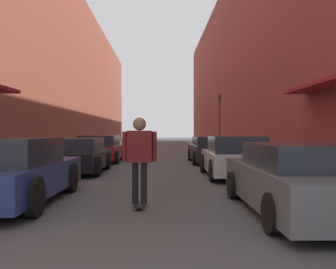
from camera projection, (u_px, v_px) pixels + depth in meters
ground at (156, 155)px, 23.96m from camera, size 126.07×126.07×0.00m
curb_strip_left at (97, 149)px, 29.58m from camera, size 1.80×57.30×0.12m
curb_strip_right at (215, 149)px, 29.80m from camera, size 1.80×57.30×0.12m
building_row_left at (60, 75)px, 29.46m from camera, size 4.90×57.30×11.88m
building_row_right at (252, 65)px, 29.81m from camera, size 4.90×57.30×13.63m
parked_car_left_0 at (10, 172)px, 7.73m from camera, size 2.05×4.44×1.35m
parked_car_left_1 at (76, 156)px, 13.43m from camera, size 2.06×4.01×1.25m
parked_car_left_2 at (100, 149)px, 18.21m from camera, size 2.04×4.06×1.30m
parked_car_right_0 at (299, 179)px, 6.81m from camera, size 2.00×4.66×1.27m
parked_car_right_1 at (235, 157)px, 12.23m from camera, size 1.96×4.06×1.33m
parked_car_right_2 at (212, 150)px, 17.56m from camera, size 2.03×4.10×1.24m
skateboarder at (140, 152)px, 7.32m from camera, size 0.68×0.78×1.77m
traffic_light at (220, 117)px, 24.40m from camera, size 0.16×0.22×3.81m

